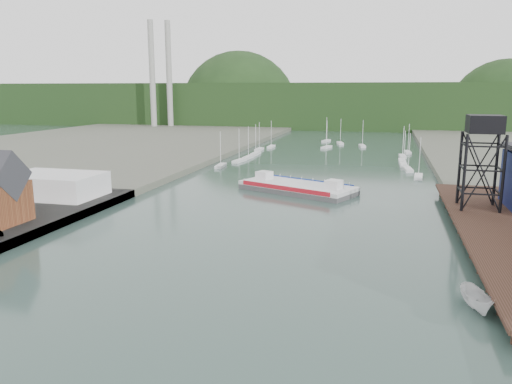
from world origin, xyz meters
The scene contains 9 objects.
ground centered at (0.00, 0.00, 0.00)m, with size 600.00×600.00×0.00m, color #293F3A.
east_pier centered at (37.00, 45.00, 1.90)m, with size 14.00×70.00×2.45m.
white_shed centered at (-44.00, 50.00, 3.85)m, with size 18.00×12.00×4.50m, color silver.
lift_tower centered at (35.00, 58.00, 15.65)m, with size 6.50×6.50×16.00m.
marina_sailboats centered at (0.08, 138.46, 0.35)m, with size 57.71×92.65×0.90m.
smokestacks centered at (-106.00, 232.50, 30.00)m, with size 11.20×8.20×60.00m.
distant_hills centered at (-3.98, 301.35, 10.38)m, with size 500.00×120.00×80.00m.
chain_ferry centered at (0.43, 73.99, 1.06)m, with size 27.52×19.55×3.68m.
motorboat centered at (28.84, 18.49, 1.15)m, with size 2.23×5.94×2.29m, color silver.
Camera 1 is at (18.94, -33.53, 22.39)m, focal length 35.00 mm.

